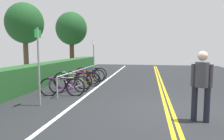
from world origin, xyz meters
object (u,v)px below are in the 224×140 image
Objects in this scene: bicycle_0 at (62,87)px; bicycle_1 at (70,84)px; bike_rack at (80,74)px; tree_far_right at (71,29)px; sign_post_far at (94,55)px; pedestrian at (202,81)px; bicycle_5 at (89,76)px; bicycle_2 at (73,80)px; bicycle_6 at (91,74)px; sign_post_near at (39,60)px; tree_mid at (25,24)px; bicycle_3 at (82,79)px; bicycle_4 at (82,78)px.

bicycle_0 is 0.66m from bicycle_1.
tree_far_right reaches higher than bike_rack.
pedestrian is at bearing -147.45° from sign_post_far.
bicycle_1 is 5.13m from pedestrian.
bicycle_2 is at bearing 175.96° from bicycle_5.
bicycle_5 is at bearing -151.32° from tree_far_right.
bicycle_2 is at bearing 53.08° from pedestrian.
bike_rack is 3.17× the size of bicycle_1.
pedestrian is at bearing -126.92° from bicycle_2.
bike_rack is 2.77× the size of bicycle_6.
bicycle_0 is at bearing -175.36° from bicycle_2.
bicycle_6 is (3.92, -0.01, 0.01)m from bicycle_0.
tree_far_right reaches higher than bicycle_5.
pedestrian is at bearing -97.78° from sign_post_near.
tree_far_right reaches higher than tree_mid.
bicycle_1 is 0.69× the size of sign_post_far.
bicycle_6 is (1.91, 0.11, 0.02)m from bicycle_3.
sign_post_far is (1.22, 0.16, 1.01)m from bicycle_6.
bicycle_4 is at bearing 172.09° from bicycle_5.
bicycle_3 is 0.75× the size of sign_post_far.
bike_rack reaches higher than bicycle_6.
bicycle_1 is at bearing -159.98° from tree_far_right.
bicycle_1 is at bearing -5.42° from sign_post_near.
pedestrian is 0.41× the size of tree_mid.
pedestrian is at bearing -132.32° from bike_rack.
bike_rack is at bearing -177.22° from sign_post_far.
tree_far_right is (8.02, 2.92, 2.91)m from bicycle_1.
tree_far_right is at bearing 20.02° from bicycle_1.
sign_post_far reaches higher than bicycle_5.
sign_post_far is (6.51, 0.01, -0.07)m from sign_post_near.
bicycle_4 is 1.01× the size of pedestrian.
tree_mid reaches higher than bicycle_0.
bike_rack is 4.52m from tree_mid.
bike_rack is 0.29m from bicycle_3.
pedestrian is at bearing -140.81° from bicycle_5.
sign_post_near is at bearing 178.33° from bicycle_6.
sign_post_near reaches higher than bicycle_4.
pedestrian is (-4.62, -4.47, 0.67)m from bicycle_4.
bicycle_2 reaches higher than bicycle_4.
tree_far_right is at bearing -6.98° from tree_mid.
tree_far_right is (5.30, 2.90, 2.91)m from bicycle_5.
bicycle_2 reaches higher than bicycle_3.
bicycle_5 is at bearing -89.91° from tree_mid.
tree_far_right is at bearing 23.34° from bike_rack.
bicycle_2 reaches higher than bicycle_0.
tree_far_right reaches higher than bicycle_1.
bicycle_2 is 1.00× the size of bicycle_4.
bike_rack is at bearing -2.42° from sign_post_near.
bicycle_3 is 5.89m from pedestrian.
bicycle_5 is (1.36, -0.03, -0.27)m from bike_rack.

